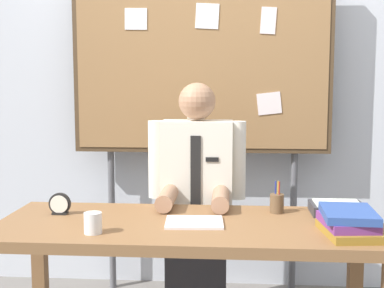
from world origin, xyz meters
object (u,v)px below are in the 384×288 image
object	(u,v)px
bulletin_board	(201,64)
open_notebook	(194,222)
pen_holder	(277,203)
desk	(189,241)
person	(197,213)
coffee_mug	(93,223)
book_stack	(348,222)
paper_tray	(337,208)
desk_clock	(60,205)

from	to	relation	value
bulletin_board	open_notebook	distance (m)	1.24
bulletin_board	open_notebook	xyz separation A→B (m)	(0.02, -0.98, -0.77)
bulletin_board	pen_holder	world-z (taller)	bulletin_board
desk	open_notebook	distance (m)	0.10
person	coffee_mug	xyz separation A→B (m)	(-0.40, -0.74, 0.14)
desk	person	size ratio (longest dim) A/B	1.30
book_stack	paper_tray	world-z (taller)	book_stack
paper_tray	coffee_mug	bearing A→B (deg)	-159.39
coffee_mug	pen_holder	world-z (taller)	pen_holder
person	open_notebook	bearing A→B (deg)	-87.49
book_stack	coffee_mug	xyz separation A→B (m)	(-1.10, -0.07, -0.01)
desk	open_notebook	bearing A→B (deg)	-39.67
open_notebook	desk_clock	world-z (taller)	desk_clock
pen_holder	desk_clock	bearing A→B (deg)	-173.95
paper_tray	desk_clock	bearing A→B (deg)	-175.10
bulletin_board	desk_clock	size ratio (longest dim) A/B	19.67
desk	book_stack	distance (m)	0.72
open_notebook	pen_holder	size ratio (longest dim) A/B	1.66
bulletin_board	open_notebook	size ratio (longest dim) A/B	8.02
person	pen_holder	world-z (taller)	person
desk	book_stack	xyz separation A→B (m)	(0.70, -0.14, 0.14)
person	desk_clock	world-z (taller)	person
open_notebook	pen_holder	bearing A→B (deg)	30.23
open_notebook	desk	bearing A→B (deg)	140.33
book_stack	open_notebook	world-z (taller)	book_stack
open_notebook	desk_clock	size ratio (longest dim) A/B	2.45
desk_clock	bulletin_board	bearing A→B (deg)	52.84
desk	paper_tray	distance (m)	0.76
open_notebook	pen_holder	xyz separation A→B (m)	(0.40, 0.23, 0.04)
desk_clock	paper_tray	bearing A→B (deg)	4.90
person	open_notebook	distance (m)	0.56
desk	desk_clock	size ratio (longest dim) A/B	16.70
bulletin_board	coffee_mug	bearing A→B (deg)	-109.05
bulletin_board	book_stack	size ratio (longest dim) A/B	6.51
coffee_mug	pen_holder	size ratio (longest dim) A/B	0.57
desk	desk_clock	distance (m)	0.67
bulletin_board	paper_tray	world-z (taller)	bulletin_board
desk	open_notebook	xyz separation A→B (m)	(0.02, -0.02, 0.10)
bulletin_board	desk_clock	xyz separation A→B (m)	(-0.65, -0.86, -0.72)
bulletin_board	desk_clock	distance (m)	1.30
bulletin_board	book_stack	bearing A→B (deg)	-57.68
person	desk_clock	size ratio (longest dim) A/B	12.88
book_stack	desk_clock	size ratio (longest dim) A/B	3.02
open_notebook	paper_tray	xyz separation A→B (m)	(0.70, 0.24, 0.02)
person	bulletin_board	world-z (taller)	bulletin_board
desk_clock	paper_tray	world-z (taller)	desk_clock
book_stack	desk_clock	distance (m)	1.37
person	bulletin_board	size ratio (longest dim) A/B	0.66
bulletin_board	pen_holder	size ratio (longest dim) A/B	13.27
bulletin_board	paper_tray	size ratio (longest dim) A/B	8.17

